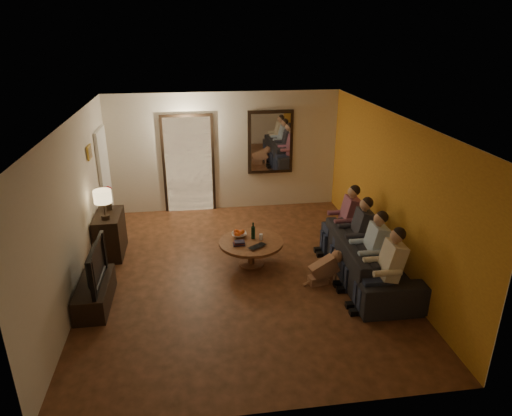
{
  "coord_description": "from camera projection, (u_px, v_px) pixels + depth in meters",
  "views": [
    {
      "loc": [
        -0.7,
        -6.69,
        3.91
      ],
      "look_at": [
        0.3,
        0.3,
        1.05
      ],
      "focal_mm": 32.0,
      "sensor_mm": 36.0,
      "label": 1
    }
  ],
  "objects": [
    {
      "name": "back_wall",
      "position": [
        225.0,
        152.0,
        9.96
      ],
      "size": [
        5.0,
        0.02,
        2.6
      ],
      "primitive_type": "cube",
      "color": "beige",
      "rests_on": "floor"
    },
    {
      "name": "bowl",
      "position": [
        239.0,
        235.0,
        7.98
      ],
      "size": [
        0.26,
        0.26,
        0.06
      ],
      "primitive_type": "imported",
      "color": "white",
      "rests_on": "coffee_table"
    },
    {
      "name": "right_wall",
      "position": [
        390.0,
        194.0,
        7.54
      ],
      "size": [
        0.02,
        6.0,
        2.6
      ],
      "primitive_type": "cube",
      "color": "beige",
      "rests_on": "floor"
    },
    {
      "name": "sofa",
      "position": [
        368.0,
        258.0,
        7.45
      ],
      "size": [
        2.47,
        1.02,
        0.72
      ],
      "primitive_type": "imported",
      "rotation": [
        0.0,
        0.0,
        1.55
      ],
      "color": "black",
      "rests_on": "floor"
    },
    {
      "name": "door_trim",
      "position": [
        189.0,
        165.0,
        9.92
      ],
      "size": [
        1.12,
        0.04,
        2.22
      ],
      "primitive_type": "cube",
      "color": "black",
      "rests_on": "floor"
    },
    {
      "name": "kitchen_doorway",
      "position": [
        189.0,
        165.0,
        9.93
      ],
      "size": [
        1.0,
        0.06,
        2.1
      ],
      "primitive_type": "cube",
      "color": "#FFE0A5",
      "rests_on": "floor"
    },
    {
      "name": "person_a",
      "position": [
        386.0,
        273.0,
        6.52
      ],
      "size": [
        0.6,
        0.4,
        1.2
      ],
      "primitive_type": null,
      "color": "tan",
      "rests_on": "sofa"
    },
    {
      "name": "wine_bottle",
      "position": [
        253.0,
        230.0,
        7.85
      ],
      "size": [
        0.07,
        0.07,
        0.31
      ],
      "primitive_type": null,
      "color": "black",
      "rests_on": "coffee_table"
    },
    {
      "name": "white_door",
      "position": [
        105.0,
        180.0,
        9.1
      ],
      "size": [
        0.06,
        0.85,
        2.04
      ],
      "primitive_type": "cube",
      "color": "white",
      "rests_on": "floor"
    },
    {
      "name": "framed_art",
      "position": [
        89.0,
        152.0,
        7.87
      ],
      "size": [
        0.03,
        0.28,
        0.24
      ],
      "primitive_type": "cube",
      "color": "#B28C33",
      "rests_on": "left_wall"
    },
    {
      "name": "person_c",
      "position": [
        357.0,
        237.0,
        7.62
      ],
      "size": [
        0.6,
        0.4,
        1.2
      ],
      "primitive_type": null,
      "color": "tan",
      "rests_on": "sofa"
    },
    {
      "name": "mirror_frame",
      "position": [
        270.0,
        142.0,
        9.98
      ],
      "size": [
        1.0,
        0.05,
        1.4
      ],
      "primitive_type": "cube",
      "color": "black",
      "rests_on": "back_wall"
    },
    {
      "name": "left_wall",
      "position": [
        75.0,
        210.0,
        6.88
      ],
      "size": [
        0.02,
        6.0,
        2.6
      ],
      "primitive_type": "cube",
      "color": "beige",
      "rests_on": "floor"
    },
    {
      "name": "front_wall",
      "position": [
        273.0,
        311.0,
        4.46
      ],
      "size": [
        5.0,
        0.02,
        2.6
      ],
      "primitive_type": "cube",
      "color": "beige",
      "rests_on": "floor"
    },
    {
      "name": "floor",
      "position": [
        241.0,
        273.0,
        7.7
      ],
      "size": [
        5.0,
        6.0,
        0.01
      ],
      "primitive_type": "cube",
      "color": "#3E2410",
      "rests_on": "ground"
    },
    {
      "name": "art_canvas",
      "position": [
        90.0,
        152.0,
        7.87
      ],
      "size": [
        0.01,
        0.22,
        0.18
      ],
      "primitive_type": "cube",
      "color": "brown",
      "rests_on": "left_wall"
    },
    {
      "name": "dog",
      "position": [
        324.0,
        267.0,
        7.31
      ],
      "size": [
        0.59,
        0.34,
        0.56
      ],
      "primitive_type": null,
      "rotation": [
        0.0,
        0.0,
        0.18
      ],
      "color": "#966145",
      "rests_on": "floor"
    },
    {
      "name": "book_stack",
      "position": [
        239.0,
        243.0,
        7.68
      ],
      "size": [
        0.2,
        0.15,
        0.07
      ],
      "primitive_type": null,
      "color": "black",
      "rests_on": "coffee_table"
    },
    {
      "name": "wine_glass",
      "position": [
        261.0,
        237.0,
        7.86
      ],
      "size": [
        0.06,
        0.06,
        0.1
      ],
      "primitive_type": "cylinder",
      "color": "silver",
      "rests_on": "coffee_table"
    },
    {
      "name": "ceiling",
      "position": [
        239.0,
        119.0,
        6.72
      ],
      "size": [
        5.0,
        6.0,
        0.01
      ],
      "primitive_type": "cube",
      "color": "white",
      "rests_on": "back_wall"
    },
    {
      "name": "tv_stand",
      "position": [
        95.0,
        294.0,
        6.77
      ],
      "size": [
        0.45,
        1.12,
        0.37
      ],
      "primitive_type": "cube",
      "color": "black",
      "rests_on": "floor"
    },
    {
      "name": "flower_vase",
      "position": [
        108.0,
        198.0,
        8.18
      ],
      "size": [
        0.14,
        0.14,
        0.44
      ],
      "primitive_type": null,
      "color": "red",
      "rests_on": "dresser"
    },
    {
      "name": "dresser",
      "position": [
        110.0,
        234.0,
        8.2
      ],
      "size": [
        0.45,
        0.88,
        0.78
      ],
      "primitive_type": "cube",
      "color": "black",
      "rests_on": "floor"
    },
    {
      "name": "mirror_glass",
      "position": [
        271.0,
        143.0,
        9.95
      ],
      "size": [
        0.86,
        0.02,
        1.26
      ],
      "primitive_type": "cube",
      "color": "white",
      "rests_on": "back_wall"
    },
    {
      "name": "tv",
      "position": [
        90.0,
        265.0,
        6.59
      ],
      "size": [
        1.05,
        0.14,
        0.6
      ],
      "primitive_type": "imported",
      "rotation": [
        0.0,
        0.0,
        1.57
      ],
      "color": "black",
      "rests_on": "tv_stand"
    },
    {
      "name": "table_lamp",
      "position": [
        104.0,
        205.0,
        7.75
      ],
      "size": [
        0.3,
        0.3,
        0.54
      ],
      "primitive_type": null,
      "color": "beige",
      "rests_on": "dresser"
    },
    {
      "name": "laptop",
      "position": [
        259.0,
        248.0,
        7.56
      ],
      "size": [
        0.39,
        0.36,
        0.03
      ],
      "primitive_type": "imported",
      "rotation": [
        0.0,
        0.0,
        0.62
      ],
      "color": "black",
      "rests_on": "coffee_table"
    },
    {
      "name": "oranges",
      "position": [
        239.0,
        231.0,
        7.95
      ],
      "size": [
        0.2,
        0.2,
        0.08
      ],
      "primitive_type": null,
      "color": "#E14F12",
      "rests_on": "bowl"
    },
    {
      "name": "orange_accent",
      "position": [
        390.0,
        194.0,
        7.54
      ],
      "size": [
        0.01,
        6.0,
        2.6
      ],
      "primitive_type": "cube",
      "color": "#C17820",
      "rests_on": "right_wall"
    },
    {
      "name": "person_b",
      "position": [
        371.0,
        254.0,
        7.07
      ],
      "size": [
        0.6,
        0.4,
        1.2
      ],
      "primitive_type": null,
      "color": "tan",
      "rests_on": "sofa"
    },
    {
      "name": "person_d",
      "position": [
        346.0,
        223.0,
        8.17
      ],
      "size": [
        0.6,
        0.4,
        1.2
      ],
      "primitive_type": null,
      "color": "tan",
      "rests_on": "sofa"
    },
    {
      "name": "fridge_glimpse",
      "position": [
        201.0,
        171.0,
        10.03
      ],
      "size": [
        0.45,
        0.03,
        1.7
      ],
      "primitive_type": "cube",
      "color": "silver",
      "rests_on": "floor"
    },
    {
      "name": "coffee_table",
      "position": [
        251.0,
        253.0,
        7.89
      ],
      "size": [
        1.23,
        1.23,
        0.45
      ],
      "primitive_type": "cylinder",
      "rotation": [
        0.0,
        0.0,
        0.12
      ],
      "color": "brown",
      "rests_on": "floor"
    }
  ]
}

